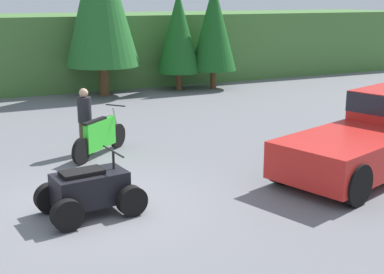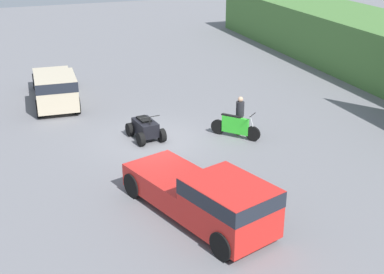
% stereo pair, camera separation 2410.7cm
% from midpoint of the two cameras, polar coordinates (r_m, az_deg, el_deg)
% --- Properties ---
extents(ground_plane, '(80.00, 80.00, 0.00)m').
position_cam_midpoint_polar(ground_plane, '(13.68, -67.44, -23.75)').
color(ground_plane, slate).
extents(hillside_backdrop, '(44.00, 6.00, 3.23)m').
position_cam_midpoint_polar(hillside_backdrop, '(25.98, -44.87, -0.56)').
color(hillside_backdrop, '#477538').
rests_on(hillside_backdrop, ground_plane).
extents(tree_mid_left, '(1.91, 1.91, 4.35)m').
position_cam_midpoint_polar(tree_mid_left, '(20.27, -30.55, 1.31)').
color(tree_mid_left, brown).
rests_on(tree_mid_left, ground_plane).
extents(tree_mid_right, '(2.06, 2.06, 4.69)m').
position_cam_midpoint_polar(tree_mid_right, '(19.83, -26.22, 2.19)').
color(tree_mid_right, brown).
rests_on(tree_mid_right, ground_plane).
extents(dirt_bike, '(1.84, 1.61, 1.21)m').
position_cam_midpoint_polar(dirt_bike, '(15.13, -56.25, -15.81)').
color(dirt_bike, black).
rests_on(dirt_bike, ground_plane).
extents(quad_atv, '(1.99, 1.42, 1.19)m').
position_cam_midpoint_polar(quad_atv, '(13.46, -69.63, -22.55)').
color(quad_atv, black).
rests_on(quad_atv, ground_plane).
extents(rider_person, '(0.50, 0.50, 1.75)m').
position_cam_midpoint_polar(rider_person, '(15.38, -56.93, -13.71)').
color(rider_person, brown).
rests_on(rider_person, ground_plane).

